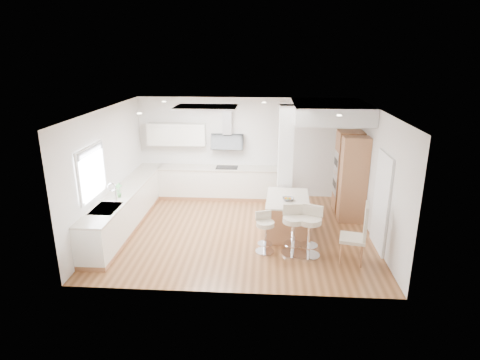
# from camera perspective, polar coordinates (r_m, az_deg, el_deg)

# --- Properties ---
(ground) EXTENTS (6.00, 6.00, 0.00)m
(ground) POSITION_cam_1_polar(r_m,az_deg,el_deg) (9.39, -0.08, -7.28)
(ground) COLOR #945E37
(ground) RESTS_ON ground
(ceiling) EXTENTS (6.00, 5.00, 0.02)m
(ceiling) POSITION_cam_1_polar(r_m,az_deg,el_deg) (9.39, -0.08, -7.28)
(ceiling) COLOR silver
(ceiling) RESTS_ON ground
(wall_back) EXTENTS (6.00, 0.04, 2.80)m
(wall_back) POSITION_cam_1_polar(r_m,az_deg,el_deg) (11.30, 0.79, 4.60)
(wall_back) COLOR silver
(wall_back) RESTS_ON ground
(wall_left) EXTENTS (0.04, 5.00, 2.80)m
(wall_left) POSITION_cam_1_polar(r_m,az_deg,el_deg) (9.56, -18.32, 1.23)
(wall_left) COLOR silver
(wall_left) RESTS_ON ground
(wall_right) EXTENTS (0.04, 5.00, 2.80)m
(wall_right) POSITION_cam_1_polar(r_m,az_deg,el_deg) (9.19, 18.93, 0.51)
(wall_right) COLOR silver
(wall_right) RESTS_ON ground
(skylight) EXTENTS (4.10, 2.10, 0.06)m
(skylight) POSITION_cam_1_polar(r_m,az_deg,el_deg) (9.27, -4.79, 10.24)
(skylight) COLOR white
(skylight) RESTS_ON ground
(window_left) EXTENTS (0.06, 1.28, 1.07)m
(window_left) POSITION_cam_1_polar(r_m,az_deg,el_deg) (8.68, -20.39, 1.38)
(window_left) COLOR white
(window_left) RESTS_ON ground
(doorway_right) EXTENTS (0.05, 1.00, 2.10)m
(doorway_right) POSITION_cam_1_polar(r_m,az_deg,el_deg) (8.76, 19.46, -3.16)
(doorway_right) COLOR #4C443B
(doorway_right) RESTS_ON ground
(counter_left) EXTENTS (0.63, 4.50, 1.35)m
(counter_left) POSITION_cam_1_polar(r_m,az_deg,el_deg) (9.96, -15.71, -3.61)
(counter_left) COLOR #AC734A
(counter_left) RESTS_ON ground
(counter_back) EXTENTS (3.62, 0.63, 2.50)m
(counter_back) POSITION_cam_1_polar(r_m,az_deg,el_deg) (11.30, -3.94, 0.86)
(counter_back) COLOR #AC734A
(counter_back) RESTS_ON ground
(pillar) EXTENTS (0.35, 0.35, 2.80)m
(pillar) POSITION_cam_1_polar(r_m,az_deg,el_deg) (9.79, 6.45, 2.41)
(pillar) COLOR white
(pillar) RESTS_ON ground
(soffit) EXTENTS (1.78, 2.20, 0.40)m
(soffit) POSITION_cam_1_polar(r_m,az_deg,el_deg) (10.09, 12.63, 9.52)
(soffit) COLOR silver
(soffit) RESTS_ON ground
(oven_column) EXTENTS (0.63, 1.21, 2.10)m
(oven_column) POSITION_cam_1_polar(r_m,az_deg,el_deg) (10.36, 15.35, 0.71)
(oven_column) COLOR #AC734A
(oven_column) RESTS_ON ground
(peninsula) EXTENTS (1.01, 1.46, 0.93)m
(peninsula) POSITION_cam_1_polar(r_m,az_deg,el_deg) (9.18, 6.73, -5.04)
(peninsula) COLOR #AC734A
(peninsula) RESTS_ON ground
(bar_stool_a) EXTENTS (0.49, 0.49, 0.87)m
(bar_stool_a) POSITION_cam_1_polar(r_m,az_deg,el_deg) (8.29, 3.56, -7.14)
(bar_stool_a) COLOR silver
(bar_stool_a) RESTS_ON ground
(bar_stool_b) EXTENTS (0.51, 0.51, 1.04)m
(bar_stool_b) POSITION_cam_1_polar(r_m,az_deg,el_deg) (8.23, 7.58, -6.74)
(bar_stool_b) COLOR silver
(bar_stool_b) RESTS_ON ground
(bar_stool_c) EXTENTS (0.62, 0.62, 1.06)m
(bar_stool_c) POSITION_cam_1_polar(r_m,az_deg,el_deg) (8.21, 9.91, -6.86)
(bar_stool_c) COLOR silver
(bar_stool_c) RESTS_ON ground
(dining_chair) EXTENTS (0.58, 0.58, 1.24)m
(dining_chair) POSITION_cam_1_polar(r_m,az_deg,el_deg) (8.13, 16.58, -7.05)
(dining_chair) COLOR beige
(dining_chair) RESTS_ON ground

